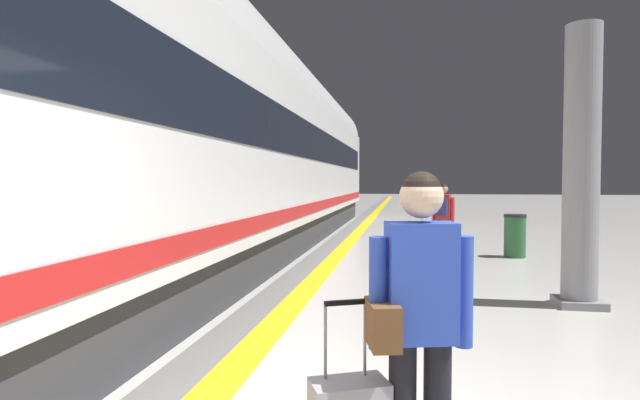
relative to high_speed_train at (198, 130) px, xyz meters
The scene contains 8 objects.
safety_line_strip 5.20m from the high_speed_train, 62.67° to the left, with size 0.36×80.00×0.01m, color yellow.
tactile_edge_band 5.08m from the high_speed_train, 66.38° to the left, with size 0.60×80.00×0.01m, color slate.
high_speed_train is the anchor object (origin of this frame).
traveller_foreground 7.03m from the high_speed_train, 58.31° to the right, with size 0.54×0.36×1.67m.
passenger_near 5.41m from the high_speed_train, 32.89° to the left, with size 0.47×0.36×1.56m.
suitcase_near 5.28m from the high_speed_train, 33.60° to the left, with size 0.43×0.33×1.07m.
platform_pillar 5.98m from the high_speed_train, 13.60° to the right, with size 0.56×0.56×3.60m.
waste_bin 6.83m from the high_speed_train, 26.30° to the left, with size 0.46×0.46×0.91m.
Camera 1 is at (0.27, -2.42, 1.62)m, focal length 28.58 mm.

